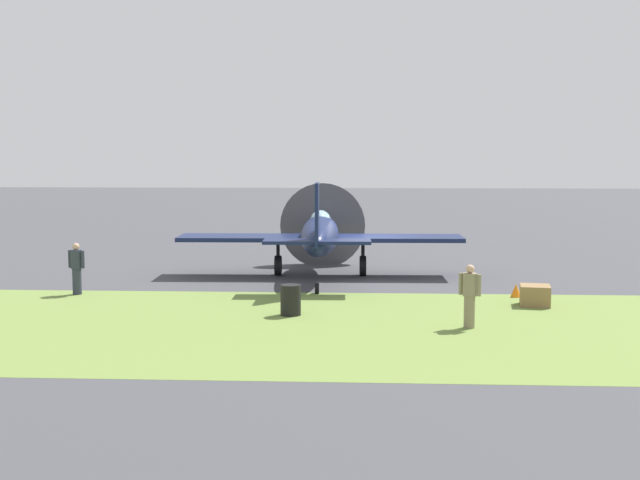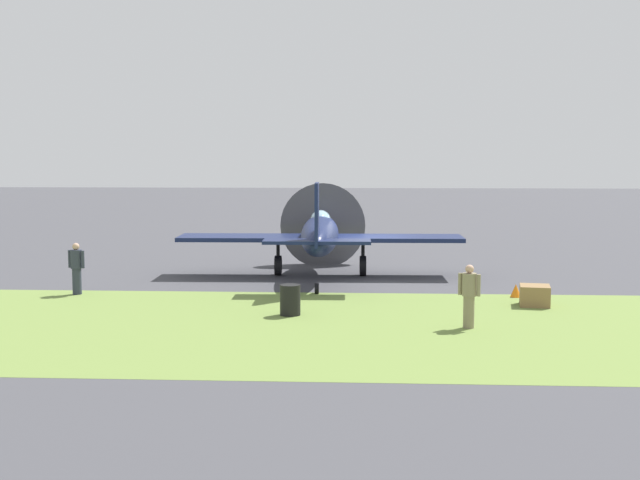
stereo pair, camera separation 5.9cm
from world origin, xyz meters
The scene contains 8 objects.
ground_plane centered at (0.00, 0.00, 0.00)m, with size 160.00×160.00×0.00m, color #424247.
grass_verge centered at (0.00, -9.15, 0.00)m, with size 120.00×11.00×0.01m, color olive.
airplane_lead centered at (-1.90, -0.06, 1.63)m, with size 10.89×8.65×3.90m.
ground_crew_chief centered at (-9.81, -4.41, 0.91)m, with size 0.61×0.38×1.73m.
ground_crew_mechanic centered at (2.62, -9.09, 0.91)m, with size 0.57×0.38×1.73m.
fuel_drum centered at (-2.36, -7.58, 0.45)m, with size 0.60×0.60×0.90m, color black.
supply_crate centered at (5.07, -5.68, 0.32)m, with size 0.90×0.90×0.64m, color olive.
runway_marker_cone centered at (4.76, -4.15, 0.22)m, with size 0.36×0.36×0.44m, color orange.
Camera 1 is at (-0.23, -31.37, 4.73)m, focal length 46.62 mm.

